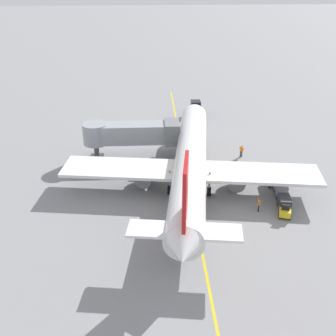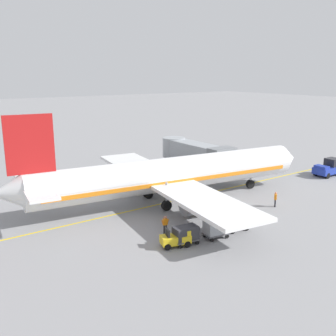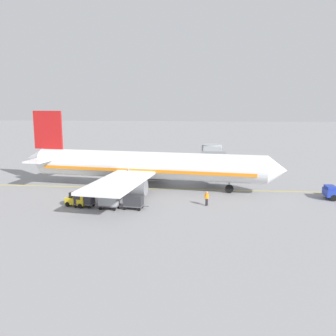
% 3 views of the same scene
% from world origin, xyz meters
% --- Properties ---
extents(ground_plane, '(400.00, 400.00, 0.00)m').
position_xyz_m(ground_plane, '(0.00, 0.00, 0.00)').
color(ground_plane, gray).
extents(gate_lead_in_line, '(0.24, 80.00, 0.01)m').
position_xyz_m(gate_lead_in_line, '(0.00, 0.00, 0.00)').
color(gate_lead_in_line, gold).
rests_on(gate_lead_in_line, ground).
extents(parked_airliner, '(30.42, 37.32, 10.63)m').
position_xyz_m(parked_airliner, '(0.04, 0.27, 3.19)').
color(parked_airliner, white).
rests_on(parked_airliner, ground).
extents(jet_bridge, '(13.10, 3.50, 4.98)m').
position_xyz_m(jet_bridge, '(-7.06, 9.53, 3.45)').
color(jet_bridge, '#93999E').
rests_on(jet_bridge, ground).
extents(pushback_tractor, '(2.24, 4.41, 2.40)m').
position_xyz_m(pushback_tractor, '(3.54, 25.52, 1.10)').
color(pushback_tractor, '#1E339E').
rests_on(pushback_tractor, ground).
extents(baggage_tug_lead, '(1.91, 2.74, 1.62)m').
position_xyz_m(baggage_tug_lead, '(9.78, -6.12, 0.71)').
color(baggage_tug_lead, gold).
rests_on(baggage_tug_lead, ground).
extents(baggage_cart_front, '(1.56, 2.96, 1.58)m').
position_xyz_m(baggage_cart_front, '(10.25, 0.48, 0.95)').
color(baggage_cart_front, '#4C4C51').
rests_on(baggage_cart_front, ground).
extents(baggage_cart_second_in_train, '(1.56, 2.96, 1.58)m').
position_xyz_m(baggage_cart_second_in_train, '(10.45, -2.25, 0.95)').
color(baggage_cart_second_in_train, '#4C4C51').
rests_on(baggage_cart_second_in_train, ground).
extents(baggage_cart_third_in_train, '(1.56, 2.96, 1.58)m').
position_xyz_m(baggage_cart_third_in_train, '(9.91, -5.24, 0.95)').
color(baggage_cart_third_in_train, '#4C4C51').
rests_on(baggage_cart_third_in_train, ground).
extents(ground_crew_wing_walker, '(0.57, 0.58, 1.69)m').
position_xyz_m(ground_crew_wing_walker, '(8.02, 8.64, 0.95)').
color(ground_crew_wing_walker, '#232328').
rests_on(ground_crew_wing_walker, ground).
extents(ground_crew_loader, '(0.33, 0.72, 1.69)m').
position_xyz_m(ground_crew_loader, '(7.07, -5.39, 0.95)').
color(ground_crew_loader, '#232328').
rests_on(ground_crew_loader, ground).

